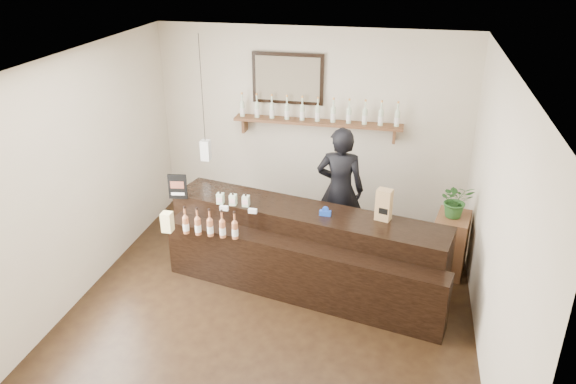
{
  "coord_description": "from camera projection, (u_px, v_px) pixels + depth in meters",
  "views": [
    {
      "loc": [
        1.33,
        -5.15,
        3.9
      ],
      "look_at": [
        0.04,
        0.7,
        1.16
      ],
      "focal_mm": 35.0,
      "sensor_mm": 36.0,
      "label": 1
    }
  ],
  "objects": [
    {
      "name": "ground",
      "position": [
        271.0,
        308.0,
        6.46
      ],
      "size": [
        5.0,
        5.0,
        0.0
      ],
      "primitive_type": "plane",
      "color": "black",
      "rests_on": "ground"
    },
    {
      "name": "tape_dispenser",
      "position": [
        325.0,
        212.0,
        6.48
      ],
      "size": [
        0.13,
        0.06,
        0.11
      ],
      "color": "#173DA3",
      "rests_on": "counter"
    },
    {
      "name": "counter",
      "position": [
        303.0,
        252.0,
        6.73
      ],
      "size": [
        3.45,
        1.61,
        1.11
      ],
      "color": "black",
      "rests_on": "ground"
    },
    {
      "name": "shopkeeper",
      "position": [
        340.0,
        182.0,
        7.32
      ],
      "size": [
        0.71,
        0.47,
        1.94
      ],
      "primitive_type": "imported",
      "rotation": [
        0.0,
        0.0,
        3.14
      ],
      "color": "black",
      "rests_on": "ground"
    },
    {
      "name": "room_shell",
      "position": [
        269.0,
        171.0,
        5.75
      ],
      "size": [
        5.0,
        5.0,
        5.0
      ],
      "color": "beige",
      "rests_on": "ground"
    },
    {
      "name": "side_cabinet",
      "position": [
        450.0,
        244.0,
        7.02
      ],
      "size": [
        0.48,
        0.59,
        0.78
      ],
      "color": "brown",
      "rests_on": "ground"
    },
    {
      "name": "potted_plant",
      "position": [
        456.0,
        200.0,
        6.77
      ],
      "size": [
        0.45,
        0.41,
        0.44
      ],
      "primitive_type": "imported",
      "rotation": [
        0.0,
        0.0,
        0.2
      ],
      "color": "#2A5A24",
      "rests_on": "side_cabinet"
    },
    {
      "name": "back_wall_decor",
      "position": [
        300.0,
        103.0,
        7.86
      ],
      "size": [
        2.66,
        0.96,
        1.69
      ],
      "color": "brown",
      "rests_on": "ground"
    },
    {
      "name": "promo_sign",
      "position": [
        178.0,
        187.0,
        6.85
      ],
      "size": [
        0.23,
        0.06,
        0.32
      ],
      "color": "black",
      "rests_on": "counter"
    },
    {
      "name": "paper_bag",
      "position": [
        384.0,
        205.0,
        6.33
      ],
      "size": [
        0.2,
        0.17,
        0.37
      ],
      "color": "#967248",
      "rests_on": "counter"
    }
  ]
}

